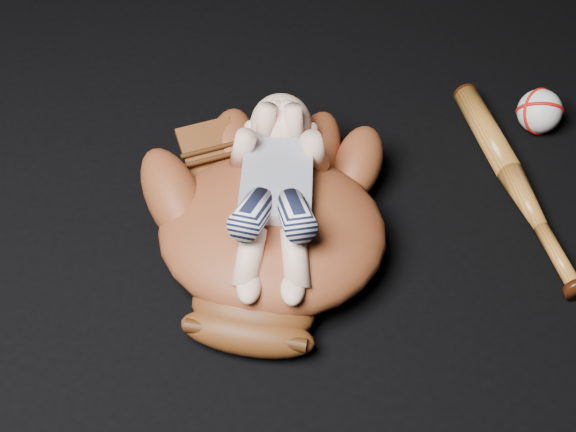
{
  "coord_description": "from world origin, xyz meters",
  "views": [
    {
      "loc": [
        -0.27,
        -0.86,
        0.99
      ],
      "look_at": [
        -0.12,
        -0.06,
        0.08
      ],
      "focal_mm": 50.0,
      "sensor_mm": 36.0,
      "label": 1
    }
  ],
  "objects_px": {
    "newborn_baby": "(276,191)",
    "baseball_glove": "(272,223)",
    "baseball": "(540,111)",
    "baseball_bat": "(516,183)"
  },
  "relations": [
    {
      "from": "baseball_glove",
      "to": "baseball",
      "type": "bearing_deg",
      "value": 43.69
    },
    {
      "from": "baseball_bat",
      "to": "baseball",
      "type": "relative_size",
      "value": 5.96
    },
    {
      "from": "newborn_baby",
      "to": "baseball_glove",
      "type": "bearing_deg",
      "value": -114.96
    },
    {
      "from": "baseball_bat",
      "to": "newborn_baby",
      "type": "bearing_deg",
      "value": -173.46
    },
    {
      "from": "newborn_baby",
      "to": "baseball",
      "type": "relative_size",
      "value": 4.71
    },
    {
      "from": "baseball_bat",
      "to": "baseball",
      "type": "bearing_deg",
      "value": 55.92
    },
    {
      "from": "baseball_glove",
      "to": "baseball_bat",
      "type": "distance_m",
      "value": 0.44
    },
    {
      "from": "baseball_glove",
      "to": "newborn_baby",
      "type": "height_order",
      "value": "newborn_baby"
    },
    {
      "from": "baseball_glove",
      "to": "baseball",
      "type": "height_order",
      "value": "baseball_glove"
    },
    {
      "from": "baseball_glove",
      "to": "newborn_baby",
      "type": "distance_m",
      "value": 0.06
    }
  ]
}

